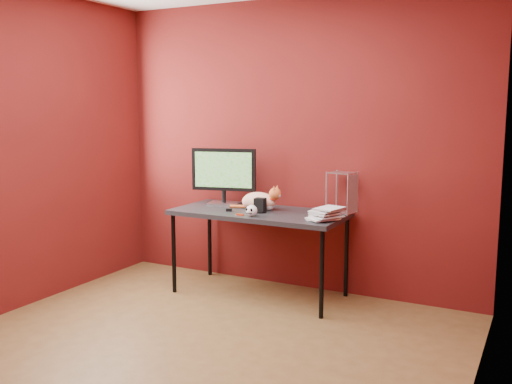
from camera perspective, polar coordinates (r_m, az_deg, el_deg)
The scene contains 11 objects.
room at distance 3.62m, azimuth -7.47°, elevation 5.29°, with size 3.52×3.52×2.61m.
desk at distance 4.96m, azimuth 0.32°, elevation -2.48°, with size 1.50×0.70×0.75m.
monitor at distance 5.23m, azimuth -3.25°, elevation 1.85°, with size 0.59×0.25×0.52m.
cat at distance 5.02m, azimuth 0.37°, elevation -0.86°, with size 0.49×0.21×0.23m.
skull_mug at distance 4.70m, azimuth -0.45°, elevation -1.87°, with size 0.10×0.10×0.09m.
speaker at distance 4.87m, azimuth 0.42°, elevation -1.39°, with size 0.11×0.11×0.13m.
book_stack at distance 4.57m, azimuth 6.42°, elevation 4.66°, with size 0.28×0.29×1.18m.
wire_rack at distance 4.88m, azimuth 8.59°, elevation -0.05°, with size 0.23×0.20×0.36m.
pocket_knife at distance 4.75m, azimuth -1.62°, elevation -2.28°, with size 0.07×0.02×0.01m, color #AF290D.
black_gadget at distance 4.94m, azimuth -2.71°, elevation -1.81°, with size 0.05×0.03×0.02m, color black.
washer at distance 4.77m, azimuth -1.89°, elevation -2.29°, with size 0.04×0.04×0.00m, color #B2B2B7.
Camera 1 is at (2.07, -2.97, 1.64)m, focal length 40.00 mm.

